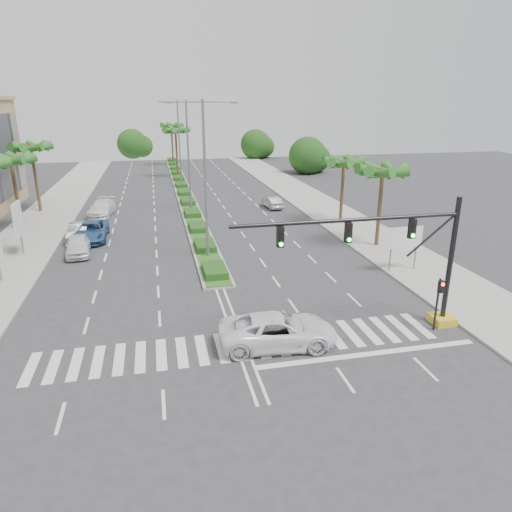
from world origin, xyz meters
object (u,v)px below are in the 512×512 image
Objects in this scene: car_crossing at (278,330)px; car_right at (272,202)px; car_parked_b at (79,232)px; car_parked_c at (91,231)px; car_parked_a at (78,245)px; car_parked_d at (102,208)px.

car_right is (7.60, 30.77, -0.16)m from car_crossing.
car_crossing is at bearing -59.79° from car_parked_b.
car_crossing is at bearing 70.58° from car_right.
car_parked_c reaches higher than car_parked_b.
car_parked_c reaches higher than car_parked_a.
car_parked_b is at bearing 17.99° from car_right.
car_parked_b is 0.76× the size of car_crossing.
car_parked_d is at bearing 83.51° from car_parked_b.
car_parked_a is at bearing -84.66° from car_parked_d.
car_parked_a is 0.79× the size of car_parked_c.
car_parked_a is at bearing 28.39° from car_right.
car_crossing reaches higher than car_right.
car_parked_a reaches higher than car_parked_b.
car_parked_c is at bearing -82.26° from car_parked_d.
car_crossing reaches higher than car_parked_d.
car_parked_b is at bearing 90.97° from car_parked_a.
car_crossing is at bearing -62.08° from car_parked_d.
car_parked_a is 13.75m from car_parked_d.
car_parked_c and car_parked_d have the same top height.
car_parked_b is 0.78× the size of car_parked_c.
car_parked_a is 1.13× the size of car_right.
car_parked_b is 21.99m from car_right.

